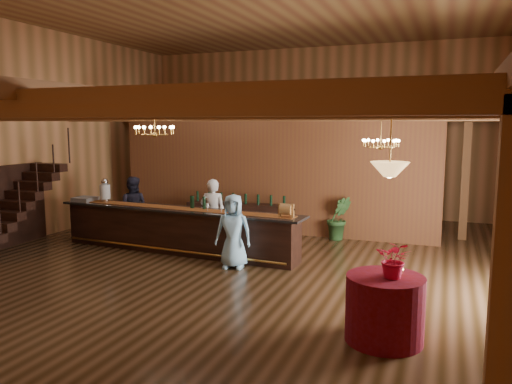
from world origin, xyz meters
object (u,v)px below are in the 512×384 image
(beverage_dispenser, at_px, (105,191))
(bartender, at_px, (213,214))
(tasting_bar, at_px, (177,230))
(raffle_drum, at_px, (286,209))
(staff_second, at_px, (133,208))
(chandelier_left, at_px, (155,130))
(chandelier_right, at_px, (381,143))
(guest, at_px, (233,231))
(floor_plant, at_px, (339,218))
(backbar_shelf, at_px, (240,218))
(round_table, at_px, (385,309))
(pendant_lamp, at_px, (390,169))

(beverage_dispenser, bearing_deg, bartender, 9.16)
(tasting_bar, height_order, raffle_drum, raffle_drum)
(staff_second, bearing_deg, beverage_dispenser, 36.67)
(chandelier_left, xyz_separation_m, chandelier_right, (4.18, 2.61, -0.30))
(guest, bearing_deg, chandelier_right, 28.94)
(floor_plant, bearing_deg, chandelier_left, -127.75)
(chandelier_left, bearing_deg, beverage_dispenser, 149.25)
(chandelier_left, relative_size, staff_second, 0.48)
(backbar_shelf, height_order, chandelier_right, chandelier_right)
(raffle_drum, relative_size, backbar_shelf, 0.11)
(raffle_drum, distance_m, guest, 1.19)
(round_table, bearing_deg, bartender, 139.48)
(tasting_bar, height_order, round_table, tasting_bar)
(tasting_bar, distance_m, guest, 1.92)
(pendant_lamp, height_order, staff_second, pendant_lamp)
(raffle_drum, height_order, floor_plant, raffle_drum)
(tasting_bar, bearing_deg, pendant_lamp, -28.66)
(beverage_dispenser, height_order, guest, beverage_dispenser)
(guest, relative_size, floor_plant, 1.36)
(pendant_lamp, bearing_deg, beverage_dispenser, 154.98)
(bartender, bearing_deg, backbar_shelf, -102.41)
(tasting_bar, height_order, guest, guest)
(bartender, bearing_deg, guest, 116.04)
(chandelier_left, bearing_deg, bartender, 79.19)
(round_table, relative_size, floor_plant, 0.94)
(bartender, distance_m, floor_plant, 3.33)
(backbar_shelf, bearing_deg, raffle_drum, -53.67)
(tasting_bar, relative_size, guest, 4.05)
(beverage_dispenser, bearing_deg, chandelier_right, 9.97)
(guest, bearing_deg, chandelier_left, -167.78)
(chandelier_right, relative_size, pendant_lamp, 0.89)
(chandelier_left, distance_m, floor_plant, 5.44)
(beverage_dispenser, distance_m, staff_second, 0.86)
(chandelier_left, relative_size, floor_plant, 0.70)
(backbar_shelf, distance_m, staff_second, 2.87)
(backbar_shelf, bearing_deg, guest, -72.75)
(round_table, relative_size, pendant_lamp, 1.19)
(staff_second, distance_m, floor_plant, 5.38)
(chandelier_right, xyz_separation_m, bartender, (-3.81, -0.71, -1.73))
(guest, bearing_deg, round_table, -45.00)
(round_table, distance_m, chandelier_right, 5.09)
(pendant_lamp, bearing_deg, floor_plant, 107.64)
(round_table, height_order, floor_plant, floor_plant)
(raffle_drum, height_order, staff_second, staff_second)
(floor_plant, bearing_deg, chandelier_right, -47.93)
(raffle_drum, relative_size, staff_second, 0.21)
(backbar_shelf, relative_size, guest, 1.91)
(raffle_drum, height_order, round_table, raffle_drum)
(chandelier_left, relative_size, chandelier_right, 1.00)
(raffle_drum, xyz_separation_m, staff_second, (-4.49, 0.95, -0.40))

